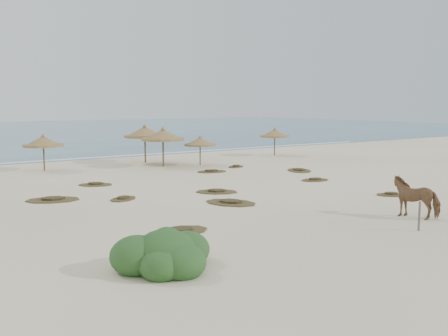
{
  "coord_description": "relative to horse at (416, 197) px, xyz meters",
  "views": [
    {
      "loc": [
        -14.23,
        -17.69,
        4.9
      ],
      "look_at": [
        1.21,
        5.0,
        1.33
      ],
      "focal_mm": 40.0,
      "sensor_mm": 36.0,
      "label": 1
    }
  ],
  "objects": [
    {
      "name": "palapa_2",
      "position": [
        -9.31,
        24.54,
        1.22
      ],
      "size": [
        3.11,
        3.11,
        2.7
      ],
      "rotation": [
        0.0,
        0.0,
        -0.08
      ],
      "color": "brown",
      "rests_on": "ground"
    },
    {
      "name": "scrub_2",
      "position": [
        -8.94,
        10.84,
        -0.82
      ],
      "size": [
        2.0,
        1.84,
        0.16
      ],
      "rotation": [
        0.0,
        0.0,
        0.59
      ],
      "color": "brown",
      "rests_on": "ground"
    },
    {
      "name": "scrub_10",
      "position": [
        3.49,
        18.24,
        -0.82
      ],
      "size": [
        1.9,
        1.71,
        0.16
      ],
      "rotation": [
        0.0,
        0.0,
        0.54
      ],
      "color": "brown",
      "rests_on": "ground"
    },
    {
      "name": "palapa_5",
      "position": [
        1.8,
        20.8,
        0.98
      ],
      "size": [
        3.32,
        3.32,
        2.39
      ],
      "rotation": [
        0.0,
        0.0,
        0.38
      ],
      "color": "brown",
      "rests_on": "ground"
    },
    {
      "name": "scrub_4",
      "position": [
        3.71,
        9.9,
        -0.82
      ],
      "size": [
        2.07,
        1.52,
        0.16
      ],
      "rotation": [
        0.0,
        0.0,
        2.98
      ],
      "color": "brown",
      "rests_on": "ground"
    },
    {
      "name": "bush",
      "position": [
        -12.21,
        -0.05,
        -0.41
      ],
      "size": [
        3.14,
        2.76,
        1.4
      ],
      "rotation": [
        0.0,
        0.0,
        -0.09
      ],
      "color": "#346129",
      "rests_on": "ground"
    },
    {
      "name": "palapa_3",
      "position": [
        -0.99,
        24.98,
        1.61
      ],
      "size": [
        4.53,
        4.53,
        3.21
      ],
      "rotation": [
        0.0,
        0.0,
        0.42
      ],
      "color": "brown",
      "rests_on": "ground"
    },
    {
      "name": "scrub_5",
      "position": [
        6.01,
        13.86,
        -0.82
      ],
      "size": [
        2.62,
        3.0,
        0.16
      ],
      "rotation": [
        0.0,
        0.0,
        1.09
      ],
      "color": "brown",
      "rests_on": "ground"
    },
    {
      "name": "ground",
      "position": [
        -4.57,
        4.84,
        -0.87
      ],
      "size": [
        160.0,
        160.0,
        0.0
      ],
      "primitive_type": "plane",
      "color": "#EEE2C4",
      "rests_on": "ground"
    },
    {
      "name": "scrub_3",
      "position": [
        -3.83,
        9.87,
        -0.82
      ],
      "size": [
        2.75,
        2.59,
        0.16
      ],
      "rotation": [
        0.0,
        0.0,
        2.49
      ],
      "color": "brown",
      "rests_on": "ground"
    },
    {
      "name": "scrub_7",
      "position": [
        0.42,
        16.98,
        -0.82
      ],
      "size": [
        2.47,
        1.91,
        0.16
      ],
      "rotation": [
        0.0,
        0.0,
        2.9
      ],
      "color": "brown",
      "rests_on": "ground"
    },
    {
      "name": "horse",
      "position": [
        0.0,
        0.0,
        0.0
      ],
      "size": [
        1.68,
        2.27,
        1.75
      ],
      "primitive_type": "imported",
      "rotation": [
        0.0,
        0.0,
        3.54
      ],
      "color": "brown",
      "rests_on": "ground"
    },
    {
      "name": "palapa_4",
      "position": [
        -1.05,
        21.63,
        1.55
      ],
      "size": [
        4.18,
        4.18,
        3.13
      ],
      "rotation": [
        0.0,
        0.0,
        0.3
      ],
      "color": "brown",
      "rests_on": "ground"
    },
    {
      "name": "scrub_9",
      "position": [
        -4.95,
        6.93,
        -0.82
      ],
      "size": [
        2.76,
        3.13,
        0.16
      ],
      "rotation": [
        0.0,
        0.0,
        2.07
      ],
      "color": "brown",
      "rests_on": "ground"
    },
    {
      "name": "scrub_11",
      "position": [
        -9.7,
        3.51,
        -0.82
      ],
      "size": [
        2.32,
        1.59,
        0.16
      ],
      "rotation": [
        0.0,
        0.0,
        3.07
      ],
      "color": "brown",
      "rests_on": "ground"
    },
    {
      "name": "palapa_6",
      "position": [
        11.6,
        23.32,
        1.19
      ],
      "size": [
        3.14,
        3.14,
        2.65
      ],
      "rotation": [
        0.0,
        0.0,
        0.12
      ],
      "color": "brown",
      "rests_on": "ground"
    },
    {
      "name": "scrub_12",
      "position": [
        3.4,
        3.84,
        -0.82
      ],
      "size": [
        1.92,
        1.78,
        0.16
      ],
      "rotation": [
        0.0,
        0.0,
        2.52
      ],
      "color": "brown",
      "rests_on": "ground"
    },
    {
      "name": "scrub_1",
      "position": [
        -12.0,
        12.61,
        -0.82
      ],
      "size": [
        3.11,
        2.61,
        0.16
      ],
      "rotation": [
        0.0,
        0.0,
        2.75
      ],
      "color": "brown",
      "rests_on": "ground"
    },
    {
      "name": "fence_post_near",
      "position": [
        -1.98,
        -1.53,
        -0.3
      ],
      "size": [
        0.1,
        0.1,
        1.16
      ],
      "primitive_type": "cylinder",
      "rotation": [
        0.0,
        0.0,
        0.22
      ],
      "color": "#675A4D",
      "rests_on": "ground"
    },
    {
      "name": "foam_line",
      "position": [
        -4.57,
        30.84,
        -0.87
      ],
      "size": [
        70.0,
        0.6,
        0.01
      ],
      "primitive_type": "cube",
      "color": "white",
      "rests_on": "ground"
    },
    {
      "name": "scrub_13",
      "position": [
        -8.53,
        16.02,
        -0.82
      ],
      "size": [
        2.43,
        2.22,
        0.16
      ],
      "rotation": [
        0.0,
        0.0,
        2.56
      ],
      "color": "brown",
      "rests_on": "ground"
    }
  ]
}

